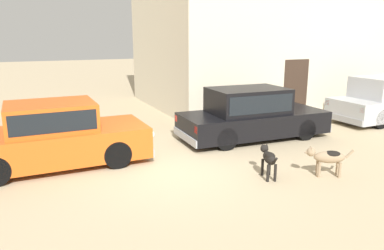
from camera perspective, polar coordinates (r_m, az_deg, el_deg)
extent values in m
plane|color=tan|center=(8.57, -3.33, -6.57)|extent=(80.00, 80.00, 0.00)
cube|color=#D15619|center=(9.12, -20.36, -2.81)|extent=(4.18, 1.82, 0.72)
cube|color=#D15619|center=(8.96, -20.98, 1.28)|extent=(1.93, 1.54, 0.63)
cube|color=black|center=(8.95, -20.99, 1.34)|extent=(1.78, 1.56, 0.44)
cube|color=#999BA0|center=(9.55, -7.86, -2.89)|extent=(0.14, 1.73, 0.20)
sphere|color=silver|center=(10.10, -8.97, 0.40)|extent=(0.20, 0.20, 0.20)
sphere|color=silver|center=(8.80, -6.38, -1.51)|extent=(0.20, 0.20, 0.20)
cylinder|color=black|center=(10.07, -13.62, -1.91)|extent=(0.64, 0.21, 0.64)
cylinder|color=black|center=(8.60, -11.47, -4.48)|extent=(0.64, 0.21, 0.64)
cube|color=black|center=(11.00, 9.44, 0.38)|extent=(4.36, 1.87, 0.63)
cube|color=black|center=(10.75, 8.60, 3.77)|extent=(2.20, 1.55, 0.71)
cube|color=black|center=(10.75, 8.60, 3.82)|extent=(2.03, 1.57, 0.50)
cube|color=#999BA0|center=(12.28, 17.90, 0.30)|extent=(0.18, 1.68, 0.20)
cube|color=#999BA0|center=(10.12, -0.94, -1.80)|extent=(0.18, 1.68, 0.20)
sphere|color=silver|center=(12.74, 16.17, 2.49)|extent=(0.20, 0.20, 0.20)
sphere|color=silver|center=(11.73, 20.24, 1.25)|extent=(0.20, 0.20, 0.20)
cube|color=red|center=(10.70, -2.39, 1.05)|extent=(0.05, 0.18, 0.18)
cube|color=red|center=(9.36, 0.70, -0.78)|extent=(0.05, 0.18, 0.18)
cylinder|color=black|center=(12.34, 12.68, 0.94)|extent=(0.62, 0.22, 0.62)
cylinder|color=black|center=(11.18, 17.09, -0.66)|extent=(0.62, 0.22, 0.62)
cylinder|color=black|center=(11.09, 1.67, -0.16)|extent=(0.62, 0.22, 0.62)
cylinder|color=black|center=(9.78, 5.28, -2.12)|extent=(0.62, 0.22, 0.62)
cube|color=#999BA0|center=(13.30, 22.28, 0.93)|extent=(0.13, 1.67, 0.20)
cube|color=red|center=(13.72, 20.22, 3.24)|extent=(0.04, 0.18, 0.18)
cube|color=red|center=(12.75, 24.83, 2.07)|extent=(0.04, 0.18, 0.18)
cylinder|color=black|center=(14.40, 22.44, 2.07)|extent=(0.64, 0.20, 0.64)
cylinder|color=black|center=(13.45, 27.09, 0.83)|extent=(0.64, 0.20, 0.64)
cube|color=#38281E|center=(14.45, 15.72, 5.57)|extent=(1.10, 0.02, 2.10)
cylinder|color=black|center=(8.18, 10.83, -6.42)|extent=(0.06, 0.06, 0.37)
cylinder|color=black|center=(8.23, 11.88, -6.35)|extent=(0.06, 0.06, 0.37)
cylinder|color=black|center=(7.85, 11.65, -7.32)|extent=(0.06, 0.06, 0.37)
cylinder|color=black|center=(7.90, 12.74, -7.24)|extent=(0.06, 0.06, 0.37)
ellipsoid|color=black|center=(7.95, 11.86, -5.01)|extent=(0.37, 0.60, 0.24)
ellipsoid|color=black|center=(7.89, 11.98, -4.65)|extent=(0.28, 0.35, 0.13)
sphere|color=black|center=(8.23, 11.12, -3.60)|extent=(0.17, 0.17, 0.17)
cone|color=black|center=(8.31, 10.93, -3.51)|extent=(0.12, 0.12, 0.10)
cone|color=black|center=(8.19, 10.80, -3.10)|extent=(0.08, 0.08, 0.08)
cone|color=black|center=(8.22, 11.50, -3.06)|extent=(0.08, 0.08, 0.08)
cylinder|color=black|center=(7.62, 12.74, -5.38)|extent=(0.10, 0.18, 0.17)
cylinder|color=#997F60|center=(8.38, 19.07, -6.56)|extent=(0.06, 0.06, 0.34)
cylinder|color=#997F60|center=(8.54, 18.78, -6.17)|extent=(0.06, 0.06, 0.34)
cylinder|color=#997F60|center=(8.51, 21.87, -6.51)|extent=(0.06, 0.06, 0.34)
cylinder|color=#997F60|center=(8.66, 21.54, -6.13)|extent=(0.06, 0.06, 0.34)
ellipsoid|color=#997F60|center=(8.44, 20.47, -4.68)|extent=(0.69, 0.51, 0.26)
ellipsoid|color=black|center=(8.43, 20.83, -4.22)|extent=(0.42, 0.36, 0.14)
sphere|color=#997F60|center=(8.30, 17.91, -3.98)|extent=(0.19, 0.19, 0.19)
cone|color=#997F60|center=(8.28, 17.24, -4.08)|extent=(0.14, 0.14, 0.10)
cone|color=#997F60|center=(8.22, 18.04, -3.54)|extent=(0.09, 0.09, 0.09)
cone|color=#997F60|center=(8.33, 17.86, -3.31)|extent=(0.09, 0.09, 0.09)
cylinder|color=#997F60|center=(8.54, 23.15, -4.15)|extent=(0.19, 0.13, 0.21)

